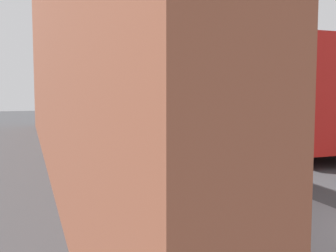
% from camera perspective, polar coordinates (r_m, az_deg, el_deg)
% --- Properties ---
extents(ground, '(60.00, 60.00, 0.00)m').
position_cam_1_polar(ground, '(11.03, 11.79, -5.38)').
color(ground, '#38383A').
extents(sidewalk_pavement, '(24.00, 3.50, 0.12)m').
position_cam_1_polar(sidewalk_pavement, '(11.83, -4.88, -4.29)').
color(sidewalk_pavement, slate).
rests_on(sidewalk_pavement, ground).
extents(bicycle_nearest_sign, '(0.60, 1.73, 0.97)m').
position_cam_1_polar(bicycle_nearest_sign, '(5.53, 2.94, -10.44)').
color(bicycle_nearest_sign, black).
rests_on(bicycle_nearest_sign, sidewalk_pavement).
extents(bicycle_far_end, '(0.48, 1.77, 0.97)m').
position_cam_1_polar(bicycle_far_end, '(6.15, 0.04, -8.83)').
color(bicycle_far_end, black).
rests_on(bicycle_far_end, sidewalk_pavement).
extents(bicycle_by_door, '(0.50, 1.75, 0.97)m').
position_cam_1_polar(bicycle_by_door, '(7.03, -2.10, -7.05)').
color(bicycle_by_door, black).
rests_on(bicycle_by_door, sidewalk_pavement).
extents(bicycle_beside_lamp, '(0.53, 1.75, 0.97)m').
position_cam_1_polar(bicycle_beside_lamp, '(7.75, -4.46, -5.92)').
color(bicycle_beside_lamp, black).
rests_on(bicycle_beside_lamp, sidewalk_pavement).
extents(bicycle_mid_rack, '(0.48, 1.77, 0.97)m').
position_cam_1_polar(bicycle_mid_rack, '(8.61, -5.41, -4.81)').
color(bicycle_mid_rack, black).
rests_on(bicycle_mid_rack, sidewalk_pavement).
extents(city_bus, '(10.55, 2.81, 3.35)m').
position_cam_1_polar(city_bus, '(15.45, 10.46, 4.78)').
color(city_bus, red).
rests_on(city_bus, ground).
extents(pedestrian_crossing_street, '(0.32, 0.60, 1.60)m').
position_cam_1_polar(pedestrian_crossing_street, '(6.34, 2.84, -3.00)').
color(pedestrian_crossing_street, brown).
rests_on(pedestrian_crossing_street, sidewalk_pavement).
extents(pedestrian_near_bus, '(0.52, 0.47, 1.65)m').
position_cam_1_polar(pedestrian_near_bus, '(11.94, -0.03, 0.98)').
color(pedestrian_near_bus, '#723F72').
rests_on(pedestrian_near_bus, sidewalk_pavement).
extents(street_lamp, '(0.28, 0.28, 5.00)m').
position_cam_1_polar(street_lamp, '(12.12, 1.82, 10.36)').
color(street_lamp, '#333338').
rests_on(street_lamp, sidewalk_pavement).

